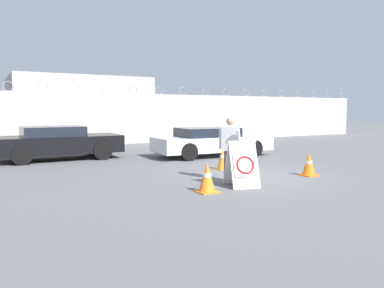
{
  "coord_description": "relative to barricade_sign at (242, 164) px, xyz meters",
  "views": [
    {
      "loc": [
        -6.51,
        -8.25,
        1.84
      ],
      "look_at": [
        -1.22,
        1.12,
        0.85
      ],
      "focal_mm": 35.0,
      "sensor_mm": 36.0,
      "label": 1
    }
  ],
  "objects": [
    {
      "name": "traffic_cone_mid",
      "position": [
        2.53,
        0.29,
        -0.22
      ],
      "size": [
        0.42,
        0.42,
        0.66
      ],
      "color": "orange",
      "rests_on": "ground_plane"
    },
    {
      "name": "parked_car_front_coupe",
      "position": [
        -2.95,
        7.32,
        0.1
      ],
      "size": [
        4.41,
        2.02,
        1.24
      ],
      "rotation": [
        0.0,
        0.0,
        0.01
      ],
      "color": "black",
      "rests_on": "ground_plane"
    },
    {
      "name": "traffic_cone_far",
      "position": [
        -1.07,
        -0.13,
        -0.21
      ],
      "size": [
        0.44,
        0.44,
        0.67
      ],
      "color": "orange",
      "rests_on": "ground_plane"
    },
    {
      "name": "security_guard",
      "position": [
        0.14,
        0.71,
        0.36
      ],
      "size": [
        0.45,
        0.64,
        1.65
      ],
      "rotation": [
        0.0,
        0.0,
        -0.9
      ],
      "color": "#514C42",
      "rests_on": "ground_plane"
    },
    {
      "name": "parked_car_rear_sedan",
      "position": [
        2.53,
        5.38,
        0.04
      ],
      "size": [
        4.74,
        2.12,
        1.13
      ],
      "rotation": [
        0.0,
        0.0,
        -0.06
      ],
      "color": "black",
      "rests_on": "ground_plane"
    },
    {
      "name": "perimeter_wall",
      "position": [
        1.11,
        12.27,
        0.82
      ],
      "size": [
        36.0,
        0.3,
        3.17
      ],
      "color": "#ADA8A0",
      "rests_on": "ground_plane"
    },
    {
      "name": "building_block",
      "position": [
        -0.13,
        16.82,
        1.33
      ],
      "size": [
        7.69,
        6.54,
        3.76
      ],
      "color": "#B2ADA3",
      "rests_on": "ground_plane"
    },
    {
      "name": "barricade_sign",
      "position": [
        0.0,
        0.0,
        0.0
      ],
      "size": [
        0.87,
        0.98,
        1.11
      ],
      "rotation": [
        0.0,
        0.0,
        -0.29
      ],
      "color": "white",
      "rests_on": "ground_plane"
    },
    {
      "name": "ground_plane",
      "position": [
        1.11,
        1.12,
        -0.55
      ],
      "size": [
        90.0,
        90.0,
        0.0
      ],
      "primitive_type": "plane",
      "color": "#5B5B5E"
    },
    {
      "name": "traffic_cone_near",
      "position": [
        1.04,
        2.38,
        -0.2
      ],
      "size": [
        0.38,
        0.38,
        0.69
      ],
      "color": "orange",
      "rests_on": "ground_plane"
    }
  ]
}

